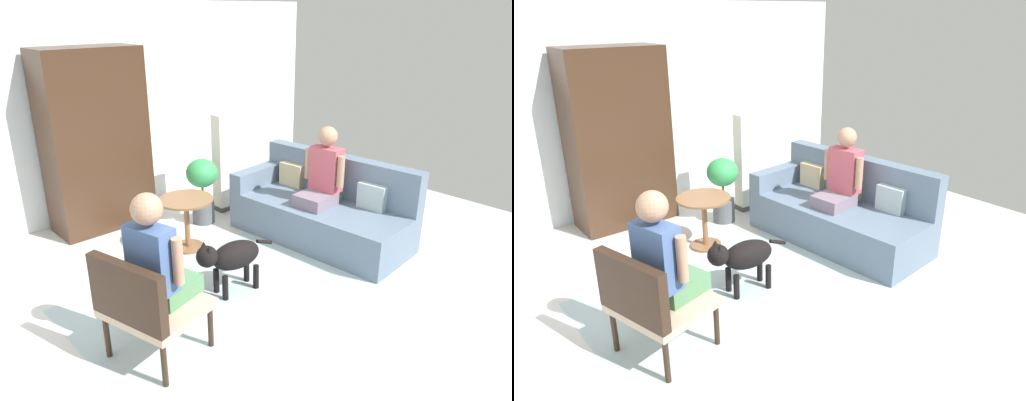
{
  "view_description": "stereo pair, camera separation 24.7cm",
  "coord_description": "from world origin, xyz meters",
  "views": [
    {
      "loc": [
        -2.69,
        -2.71,
        2.49
      ],
      "look_at": [
        0.19,
        0.41,
        0.8
      ],
      "focal_mm": 33.81,
      "sensor_mm": 36.0,
      "label": 1
    },
    {
      "loc": [
        -2.51,
        -2.87,
        2.49
      ],
      "look_at": [
        0.19,
        0.41,
        0.8
      ],
      "focal_mm": 33.81,
      "sensor_mm": 36.0,
      "label": 2
    }
  ],
  "objects": [
    {
      "name": "column_lamp",
      "position": [
        1.02,
        1.95,
        0.63
      ],
      "size": [
        0.2,
        0.2,
        1.27
      ],
      "color": "#4C4742",
      "rests_on": "ground"
    },
    {
      "name": "person_on_couch",
      "position": [
        1.29,
        0.5,
        0.79
      ],
      "size": [
        0.5,
        0.51,
        0.86
      ],
      "color": "slate"
    },
    {
      "name": "ground_plane",
      "position": [
        0.0,
        0.0,
        0.0
      ],
      "size": [
        7.47,
        7.47,
        0.0
      ],
      "primitive_type": "plane",
      "color": "beige"
    },
    {
      "name": "area_rug",
      "position": [
        -0.19,
        -0.04,
        0.0
      ],
      "size": [
        2.9,
        2.49,
        0.01
      ],
      "primitive_type": "cube",
      "color": "#9EB2B7",
      "rests_on": "ground"
    },
    {
      "name": "armoire_cabinet",
      "position": [
        -0.35,
        2.58,
        1.06
      ],
      "size": [
        1.15,
        0.56,
        2.11
      ],
      "primitive_type": "cube",
      "color": "#382316",
      "rests_on": "ground"
    },
    {
      "name": "couch",
      "position": [
        1.34,
        0.54,
        0.32
      ],
      "size": [
        1.06,
        2.09,
        0.93
      ],
      "color": "slate",
      "rests_on": "ground"
    },
    {
      "name": "potted_plant",
      "position": [
        0.59,
        1.8,
        0.5
      ],
      "size": [
        0.39,
        0.39,
        0.82
      ],
      "color": "#4C5156",
      "rests_on": "ground"
    },
    {
      "name": "back_wall",
      "position": [
        0.0,
        2.99,
        1.3
      ],
      "size": [
        6.82,
        0.12,
        2.6
      ],
      "primitive_type": "cube",
      "color": "silver",
      "rests_on": "ground"
    },
    {
      "name": "armchair",
      "position": [
        -1.28,
        0.01,
        0.51
      ],
      "size": [
        0.77,
        0.81,
        0.9
      ],
      "color": "black",
      "rests_on": "ground"
    },
    {
      "name": "round_end_table",
      "position": [
        0.02,
        1.34,
        0.4
      ],
      "size": [
        0.59,
        0.59,
        0.59
      ],
      "color": "brown",
      "rests_on": "ground"
    },
    {
      "name": "person_on_armchair",
      "position": [
        -1.12,
        0.05,
        0.8
      ],
      "size": [
        0.53,
        0.51,
        0.89
      ],
      "color": "#4B7C52"
    },
    {
      "name": "dog",
      "position": [
        -0.2,
        0.32,
        0.37
      ],
      "size": [
        0.82,
        0.32,
        0.58
      ],
      "color": "black",
      "rests_on": "ground"
    }
  ]
}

